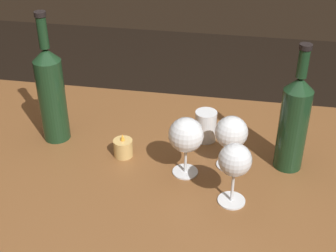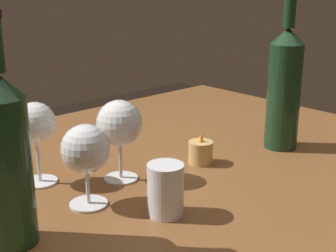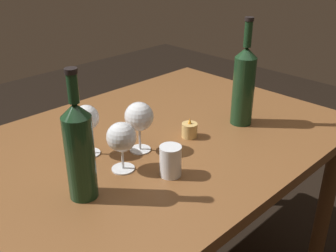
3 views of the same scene
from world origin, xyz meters
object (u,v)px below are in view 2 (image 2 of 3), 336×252
Objects in this scene: wine_glass_centre at (86,151)px; water_tumbler at (166,193)px; wine_glass_left at (119,125)px; wine_bottle_second at (5,157)px; wine_bottle at (284,86)px; votive_candle at (201,153)px; wine_glass_right at (35,125)px.

wine_glass_centre is 1.64× the size of water_tumbler.
wine_bottle_second reaches higher than wine_glass_left.
wine_bottle is 5.51× the size of votive_candle.
wine_bottle_second is 5.05× the size of votive_candle.
water_tumbler is at bearing 78.69° from wine_glass_left.
wine_glass_centre is at bearing -169.45° from wine_bottle_second.
wine_glass_centre is 2.17× the size of votive_candle.
wine_glass_right is 0.22m from wine_bottle_second.
wine_glass_left is at bearing -155.22° from wine_glass_centre.
wine_bottle is 0.25m from votive_candle.
wine_bottle_second is at bearing 51.75° from wine_glass_right.
water_tumbler is 1.32× the size of votive_candle.
wine_bottle_second reaches higher than votive_candle.
water_tumbler is at bearing 8.72° from wine_bottle.
votive_candle is (0.21, -0.05, -0.12)m from wine_bottle.
wine_glass_right is 0.14m from wine_glass_centre.
wine_glass_centre is (0.11, 0.05, -0.01)m from wine_glass_left.
wine_bottle_second is 0.45m from votive_candle.
wine_bottle reaches higher than wine_bottle_second.
wine_bottle_second is (0.64, -0.02, -0.01)m from wine_bottle.
water_tumbler reaches higher than votive_candle.
wine_glass_right is 1.80× the size of water_tumbler.
wine_glass_centre is at bearing 0.76° from votive_candle.
votive_candle is at bearing 165.24° from wine_glass_left.
wine_bottle reaches higher than wine_glass_left.
wine_glass_left is 1.00× the size of wine_glass_right.
wine_bottle_second reaches higher than wine_glass_right.
wine_glass_left is 0.40m from wine_bottle.
wine_bottle_second is 3.82× the size of water_tumbler.
wine_bottle is at bearing 177.96° from wine_bottle_second.
wine_bottle_second is at bearing 10.55° from wine_glass_centre.
votive_candle is (-0.30, 0.14, -0.09)m from wine_glass_right.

